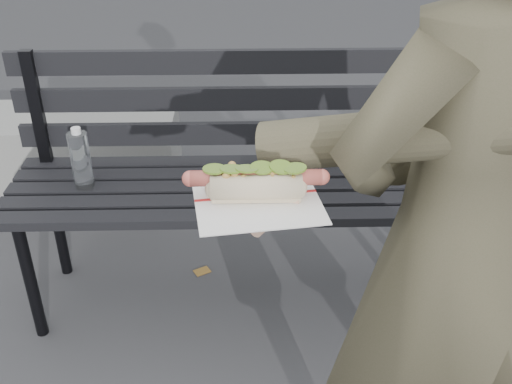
# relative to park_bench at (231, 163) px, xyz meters

# --- Properties ---
(park_bench) EXTENTS (1.50, 0.44, 0.88)m
(park_bench) POSITION_rel_park_bench_xyz_m (0.00, 0.00, 0.00)
(park_bench) COLOR black
(park_bench) RESTS_ON ground
(concrete_block) EXTENTS (1.20, 0.40, 0.40)m
(concrete_block) POSITION_rel_park_bench_xyz_m (-0.87, 0.71, -0.32)
(concrete_block) COLOR slate
(concrete_block) RESTS_ON ground
(person) EXTENTS (0.68, 0.57, 1.58)m
(person) POSITION_rel_park_bench_xyz_m (0.44, -0.87, 0.27)
(person) COLOR #43422C
(person) RESTS_ON ground
(held_hotdog) EXTENTS (0.62, 0.32, 0.20)m
(held_hotdog) POSITION_rel_park_bench_xyz_m (0.25, -0.92, 0.51)
(held_hotdog) COLOR #43422C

